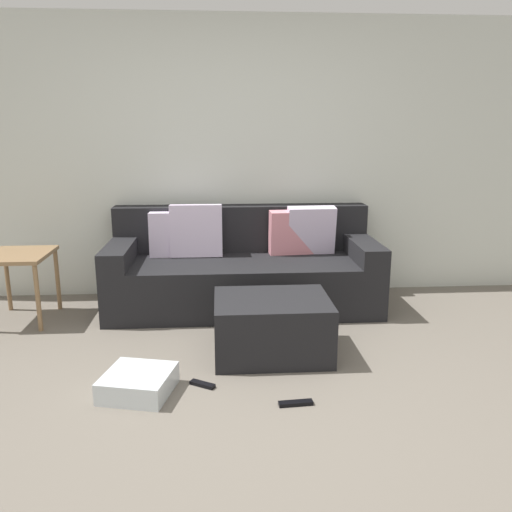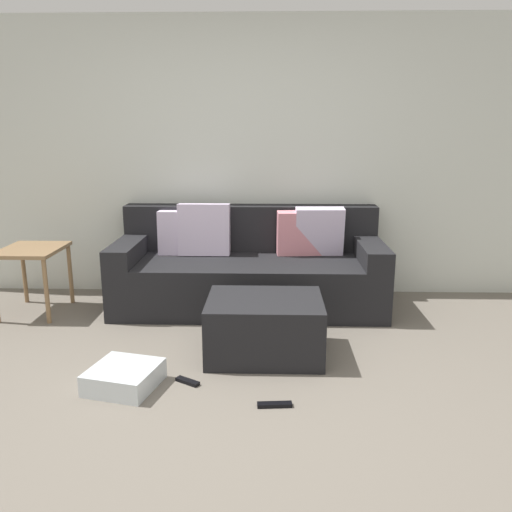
# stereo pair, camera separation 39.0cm
# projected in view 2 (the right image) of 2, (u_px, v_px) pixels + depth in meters

# --- Properties ---
(ground_plane) EXTENTS (7.87, 7.87, 0.00)m
(ground_plane) POSITION_uv_depth(u_px,v_px,m) (221.00, 412.00, 2.92)
(ground_plane) COLOR #6B6359
(wall_back) EXTENTS (6.05, 0.10, 2.50)m
(wall_back) POSITION_uv_depth(u_px,v_px,m) (242.00, 159.00, 4.85)
(wall_back) COLOR silver
(wall_back) RESTS_ON ground_plane
(couch_sectional) EXTENTS (2.29, 0.93, 0.89)m
(couch_sectional) POSITION_uv_depth(u_px,v_px,m) (249.00, 268.00, 4.63)
(couch_sectional) COLOR black
(couch_sectional) RESTS_ON ground_plane
(ottoman) EXTENTS (0.78, 0.62, 0.40)m
(ottoman) POSITION_uv_depth(u_px,v_px,m) (265.00, 327.00, 3.62)
(ottoman) COLOR black
(ottoman) RESTS_ON ground_plane
(storage_bin) EXTENTS (0.46, 0.47, 0.13)m
(storage_bin) POSITION_uv_depth(u_px,v_px,m) (124.00, 377.00, 3.19)
(storage_bin) COLOR silver
(storage_bin) RESTS_ON ground_plane
(side_table) EXTENTS (0.48, 0.57, 0.56)m
(side_table) POSITION_uv_depth(u_px,v_px,m) (32.00, 258.00, 4.39)
(side_table) COLOR olive
(side_table) RESTS_ON ground_plane
(remote_near_ottoman) EXTENTS (0.20, 0.06, 0.02)m
(remote_near_ottoman) POSITION_uv_depth(u_px,v_px,m) (275.00, 405.00, 2.97)
(remote_near_ottoman) COLOR black
(remote_near_ottoman) RESTS_ON ground_plane
(remote_by_storage_bin) EXTENTS (0.16, 0.12, 0.02)m
(remote_by_storage_bin) POSITION_uv_depth(u_px,v_px,m) (188.00, 381.00, 3.25)
(remote_by_storage_bin) COLOR black
(remote_by_storage_bin) RESTS_ON ground_plane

